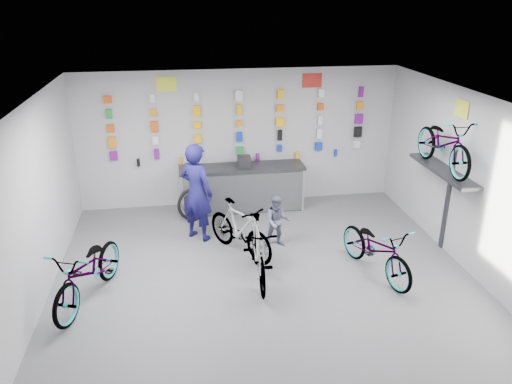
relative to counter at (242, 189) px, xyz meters
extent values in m
plane|color=#56555B|center=(0.00, -3.54, -0.49)|extent=(8.00, 8.00, 0.00)
plane|color=white|center=(0.00, -3.54, 2.51)|extent=(8.00, 8.00, 0.00)
plane|color=#AAAAAD|center=(0.00, 0.46, 1.01)|extent=(7.00, 0.00, 7.00)
plane|color=#AAAAAD|center=(-3.50, -3.54, 1.01)|extent=(0.00, 8.00, 8.00)
plane|color=#AAAAAD|center=(3.50, -3.54, 1.01)|extent=(0.00, 8.00, 8.00)
cube|color=black|center=(0.00, 0.01, -0.04)|extent=(2.60, 0.60, 0.90)
cube|color=silver|center=(0.00, -0.29, -0.01)|extent=(2.60, 0.02, 0.90)
cube|color=silver|center=(-1.30, -0.29, -0.01)|extent=(0.04, 0.04, 0.96)
cube|color=silver|center=(1.30, -0.29, -0.01)|extent=(0.04, 0.04, 0.96)
cube|color=black|center=(0.00, 0.01, 0.48)|extent=(2.70, 0.66, 0.06)
cube|color=#751088|center=(-2.70, 0.39, 0.76)|extent=(0.15, 0.06, 0.19)
cube|color=#751088|center=(-1.80, 0.39, 0.76)|extent=(0.11, 0.06, 0.22)
cube|color=#1033B2|center=(-0.90, 0.39, 0.76)|extent=(0.15, 0.06, 0.23)
cube|color=#1F8D3B|center=(0.00, 0.39, 0.76)|extent=(0.16, 0.06, 0.15)
cube|color=#1033B2|center=(0.90, 0.39, 0.76)|extent=(0.10, 0.06, 0.15)
cube|color=#1033B2|center=(1.80, 0.39, 0.76)|extent=(0.16, 0.06, 0.18)
cube|color=silver|center=(2.70, 0.39, 0.76)|extent=(0.14, 0.06, 0.17)
cube|color=orange|center=(-2.70, 0.39, 1.06)|extent=(0.15, 0.06, 0.24)
cube|color=silver|center=(-1.80, 0.39, 1.06)|extent=(0.13, 0.06, 0.18)
cube|color=#FBB308|center=(-0.90, 0.39, 1.06)|extent=(0.14, 0.06, 0.19)
cube|color=#1033B2|center=(0.00, 0.39, 1.06)|extent=(0.13, 0.06, 0.22)
cube|color=black|center=(0.90, 0.39, 1.06)|extent=(0.09, 0.06, 0.24)
cube|color=silver|center=(1.80, 0.39, 1.06)|extent=(0.11, 0.06, 0.24)
cube|color=black|center=(2.70, 0.39, 1.06)|extent=(0.18, 0.06, 0.23)
cube|color=#D54D12|center=(-2.70, 0.39, 1.36)|extent=(0.15, 0.06, 0.16)
cube|color=#D54D12|center=(-1.80, 0.39, 1.36)|extent=(0.16, 0.06, 0.23)
cube|color=#FBB308|center=(-0.90, 0.39, 1.36)|extent=(0.16, 0.06, 0.14)
cube|color=orange|center=(0.00, 0.39, 1.36)|extent=(0.11, 0.06, 0.15)
cube|color=#FBB308|center=(0.90, 0.39, 1.36)|extent=(0.17, 0.06, 0.20)
cube|color=silver|center=(1.80, 0.39, 1.36)|extent=(0.10, 0.06, 0.20)
cube|color=#751088|center=(2.70, 0.39, 1.36)|extent=(0.18, 0.06, 0.21)
cube|color=#1F8D3B|center=(-2.70, 0.39, 1.66)|extent=(0.12, 0.06, 0.20)
cube|color=orange|center=(-1.80, 0.39, 1.66)|extent=(0.13, 0.06, 0.15)
cube|color=#FBB308|center=(-0.90, 0.39, 1.66)|extent=(0.15, 0.06, 0.23)
cube|color=#FBB308|center=(0.00, 0.39, 1.66)|extent=(0.09, 0.06, 0.23)
cube|color=orange|center=(0.90, 0.39, 1.66)|extent=(0.17, 0.06, 0.15)
cube|color=#D54D12|center=(1.80, 0.39, 1.66)|extent=(0.13, 0.06, 0.16)
cube|color=orange|center=(2.70, 0.39, 1.66)|extent=(0.15, 0.06, 0.18)
cube|color=#D54D12|center=(-2.70, 0.39, 1.96)|extent=(0.16, 0.06, 0.15)
cube|color=silver|center=(-1.80, 0.39, 1.96)|extent=(0.09, 0.06, 0.17)
cube|color=silver|center=(-0.90, 0.39, 1.96)|extent=(0.10, 0.06, 0.18)
cube|color=silver|center=(0.00, 0.39, 1.96)|extent=(0.16, 0.06, 0.23)
cube|color=#FBB308|center=(0.90, 0.39, 1.96)|extent=(0.12, 0.06, 0.20)
cube|color=silver|center=(1.80, 0.39, 1.96)|extent=(0.13, 0.06, 0.18)
cube|color=#751088|center=(2.70, 0.39, 1.96)|extent=(0.09, 0.06, 0.23)
cylinder|color=black|center=(-2.20, 0.37, 0.59)|extent=(0.07, 0.07, 0.16)
cylinder|color=orange|center=(-1.30, 0.37, 0.59)|extent=(0.07, 0.07, 0.16)
cylinder|color=#751088|center=(0.40, 0.37, 0.59)|extent=(0.07, 0.07, 0.16)
cylinder|color=#FBB308|center=(1.30, 0.37, 0.59)|extent=(0.07, 0.07, 0.16)
cylinder|color=#1033B2|center=(2.20, 0.37, 0.59)|extent=(0.07, 0.07, 0.16)
cube|color=#333338|center=(3.30, -2.34, 1.06)|extent=(0.38, 1.90, 0.06)
cube|color=#333338|center=(3.48, -2.34, 0.51)|extent=(0.04, 0.10, 2.00)
cube|color=#E2EE38|center=(-1.50, 0.44, 2.23)|extent=(0.42, 0.02, 0.30)
cube|color=red|center=(1.60, 0.44, 2.23)|extent=(0.42, 0.02, 0.30)
cube|color=#E2EE38|center=(3.48, -2.34, 2.16)|extent=(0.02, 0.40, 0.30)
imported|color=gray|center=(-2.78, -3.13, 0.03)|extent=(1.31, 2.08, 1.03)
imported|color=gray|center=(-0.11, -2.92, 0.04)|extent=(0.58, 1.77, 1.05)
imported|color=gray|center=(1.89, -3.05, -0.01)|extent=(1.12, 1.93, 0.96)
imported|color=gray|center=(-0.30, -2.01, 0.02)|extent=(1.33, 1.67, 1.01)
imported|color=gray|center=(3.25, -2.34, 1.57)|extent=(0.63, 1.80, 0.95)
imported|color=#14114B|center=(-1.03, -1.24, 0.47)|extent=(0.83, 0.80, 1.92)
imported|color=#555971|center=(0.43, -1.81, 0.02)|extent=(0.52, 0.42, 1.02)
torus|color=black|center=(-1.09, -0.37, -0.15)|extent=(0.72, 0.40, 0.69)
torus|color=silver|center=(-1.09, -0.37, -0.15)|extent=(0.57, 0.29, 0.56)
cube|color=black|center=(0.05, 0.01, 0.62)|extent=(0.28, 0.30, 0.22)
camera|label=1|loc=(-1.27, -10.07, 4.02)|focal=35.00mm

